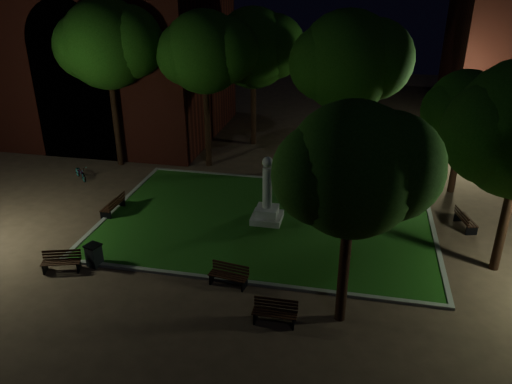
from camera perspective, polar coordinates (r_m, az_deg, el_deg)
ground at (r=21.91m, az=0.28°, el=-5.84°), size 80.00×80.00×0.00m
lawn at (r=23.60m, az=1.26°, el=-3.36°), size 15.00×10.00×0.08m
lawn_kerb at (r=23.59m, az=1.26°, el=-3.31°), size 15.40×10.40×0.12m
monument at (r=23.19m, az=1.28°, el=-1.35°), size 1.40×1.40×3.20m
building_main at (r=38.00m, az=-20.31°, el=17.49°), size 20.00×12.00×15.00m
tree_north_wl at (r=28.69m, az=-5.73°, el=15.60°), size 5.64×4.60×9.00m
tree_north_er at (r=28.08m, az=10.65°, el=14.47°), size 6.67×5.45×9.10m
tree_ne at (r=27.32m, az=22.97°, el=8.83°), size 4.65×3.80×6.48m
tree_se at (r=15.14m, az=11.31°, el=2.46°), size 5.13×4.19×7.60m
tree_nw at (r=29.80m, az=-16.50°, el=15.90°), size 6.12×5.00×9.61m
tree_far_north at (r=32.58m, az=-0.12°, el=16.11°), size 6.18×5.05×8.85m
lamppost_nw at (r=34.86m, az=-16.51°, el=10.09°), size 1.18×0.28×4.24m
lamppost_ne at (r=31.76m, az=22.89°, el=8.08°), size 1.18×0.28×4.46m
bench_near_left at (r=19.11m, az=-3.12°, el=-9.51°), size 1.56×0.75×0.82m
bench_near_right at (r=17.30m, az=2.19°, el=-13.59°), size 1.51×0.53×0.83m
bench_west_near at (r=21.32m, az=-21.34°, el=-7.44°), size 1.57×0.93×0.82m
bench_left_side at (r=25.20m, az=-15.95°, el=-1.52°), size 0.62×1.62×0.88m
bench_right_side at (r=24.85m, az=22.75°, el=-3.00°), size 0.88×1.61×0.84m
bench_far_side at (r=28.96m, az=12.34°, el=2.34°), size 1.66×0.64×0.90m
trash_bin at (r=21.17m, az=-18.02°, el=-6.85°), size 0.69×0.69×0.94m
bicycle at (r=29.86m, az=-19.42°, el=2.12°), size 1.52×1.42×0.81m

